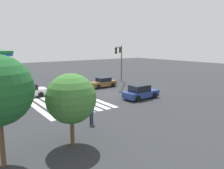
{
  "coord_description": "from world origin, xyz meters",
  "views": [
    {
      "loc": [
        22.59,
        -16.42,
        6.34
      ],
      "look_at": [
        0.0,
        0.0,
        1.26
      ],
      "focal_mm": 35.0,
      "sensor_mm": 36.0,
      "label": 1
    }
  ],
  "objects": [
    {
      "name": "tree_corner_a",
      "position": [
        10.52,
        -10.77,
        3.07
      ],
      "size": [
        3.14,
        3.14,
        4.65
      ],
      "color": "brown",
      "rests_on": "ground_plane"
    },
    {
      "name": "traffic_signal_mast",
      "position": [
        -5.9,
        5.9,
        4.54
      ],
      "size": [
        5.33,
        5.33,
        6.23
      ],
      "rotation": [
        0.0,
        0.0,
        -0.79
      ],
      "color": "#47474C",
      "rests_on": "ground_plane"
    },
    {
      "name": "crosswalk_markings",
      "position": [
        0.0,
        -6.66,
        0.0
      ],
      "size": [
        10.77,
        7.25,
        0.01
      ],
      "rotation": [
        0.0,
        0.0,
        1.57
      ],
      "color": "silver",
      "rests_on": "ground_plane"
    },
    {
      "name": "car_3",
      "position": [
        3.97,
        1.33,
        0.77
      ],
      "size": [
        2.2,
        4.48,
        1.67
      ],
      "rotation": [
        0.0,
        0.0,
        1.59
      ],
      "color": "navy",
      "rests_on": "ground_plane"
    },
    {
      "name": "ground_plane",
      "position": [
        0.0,
        0.0,
        0.0
      ],
      "size": [
        118.06,
        118.06,
        0.0
      ],
      "primitive_type": "plane",
      "color": "#2B2D30"
    },
    {
      "name": "pedestrian",
      "position": [
        7.93,
        -7.83,
        1.0
      ],
      "size": [
        0.41,
        0.41,
        1.77
      ],
      "rotation": [
        0.0,
        0.0,
        2.36
      ],
      "color": "#232842",
      "rests_on": "ground_plane"
    },
    {
      "name": "car_1",
      "position": [
        -4.66,
        -9.59,
        0.74
      ],
      "size": [
        2.19,
        4.87,
        1.6
      ],
      "rotation": [
        0.0,
        0.0,
        -1.59
      ],
      "color": "silver",
      "rests_on": "ground_plane"
    },
    {
      "name": "car_2",
      "position": [
        -4.64,
        1.67,
        0.68
      ],
      "size": [
        1.97,
        4.28,
        1.47
      ],
      "rotation": [
        0.0,
        0.0,
        -1.55
      ],
      "color": "brown",
      "rests_on": "ground_plane"
    }
  ]
}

